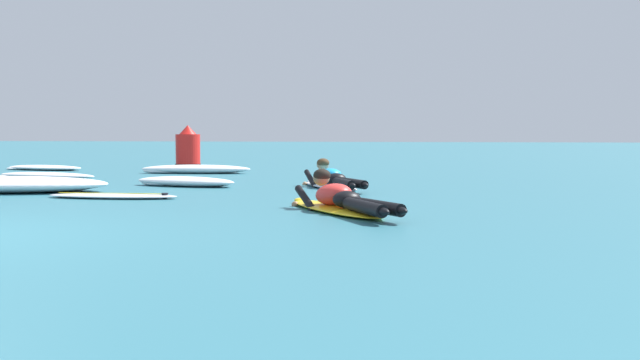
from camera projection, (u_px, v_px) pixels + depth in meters
The scene contains 10 objects.
ground_plane at pixel (233, 176), 16.39m from camera, with size 120.00×120.00×0.00m, color #2D6B7A.
surfer_near at pixel (340, 201), 8.84m from camera, with size 1.86×2.45×0.53m.
surfer_far at pixel (332, 180), 12.63m from camera, with size 1.60×2.45×0.54m.
drifting_surfboard at pixel (114, 196), 10.75m from camera, with size 1.95×0.61×0.16m.
whitewater_front at pixel (196, 169), 17.26m from camera, with size 2.59×0.96×0.20m.
whitewater_mid_left at pixel (7, 185), 11.80m from camera, with size 3.33×1.86×0.25m.
whitewater_mid_right at pixel (185, 182), 13.13m from camera, with size 2.02×0.96×0.17m.
whitewater_back at pixel (45, 168), 18.79m from camera, with size 2.30×1.07×0.13m.
whitewater_far_band at pixel (47, 176), 15.34m from camera, with size 2.41×0.94×0.13m.
channel_marker_buoy at pixel (188, 151), 19.67m from camera, with size 0.67×0.67×1.14m.
Camera 1 is at (5.06, -5.68, 0.94)m, focal length 42.13 mm.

